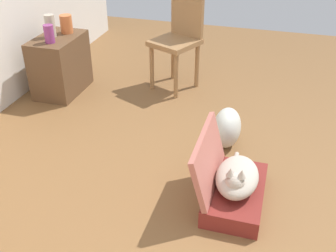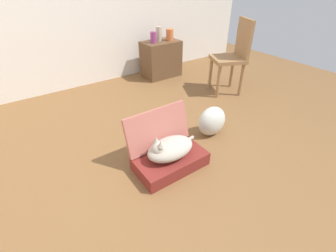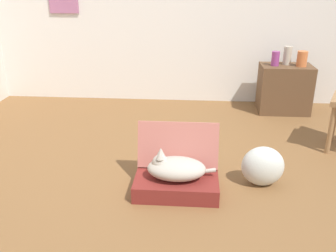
% 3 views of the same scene
% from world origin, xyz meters
% --- Properties ---
extents(ground_plane, '(7.68, 7.68, 0.00)m').
position_xyz_m(ground_plane, '(0.00, 0.00, 0.00)').
color(ground_plane, brown).
rests_on(ground_plane, ground).
extents(suitcase_base, '(0.64, 0.37, 0.13)m').
position_xyz_m(suitcase_base, '(0.06, -0.09, 0.06)').
color(suitcase_base, maroon).
rests_on(suitcase_base, ground).
extents(suitcase_lid, '(0.64, 0.13, 0.36)m').
position_xyz_m(suitcase_lid, '(0.06, 0.11, 0.31)').
color(suitcase_lid, '#B26356').
rests_on(suitcase_lid, suitcase_base).
extents(cat, '(0.52, 0.28, 0.23)m').
position_xyz_m(cat, '(0.04, -0.09, 0.21)').
color(cat, '#B2A899').
rests_on(cat, suitcase_base).
extents(plastic_bag_white, '(0.33, 0.22, 0.33)m').
position_xyz_m(plastic_bag_white, '(0.72, 0.08, 0.16)').
color(plastic_bag_white, silver).
rests_on(plastic_bag_white, ground).
extents(side_table, '(0.60, 0.39, 0.57)m').
position_xyz_m(side_table, '(1.25, 1.85, 0.29)').
color(side_table, brown).
rests_on(side_table, ground).
extents(vase_tall, '(0.09, 0.09, 0.17)m').
position_xyz_m(vase_tall, '(1.10, 1.83, 0.66)').
color(vase_tall, '#8C387A').
rests_on(vase_tall, side_table).
extents(vase_short, '(0.12, 0.12, 0.18)m').
position_xyz_m(vase_short, '(1.40, 1.81, 0.66)').
color(vase_short, '#CC6B38').
rests_on(vase_short, side_table).
extents(vase_round, '(0.09, 0.09, 0.21)m').
position_xyz_m(vase_round, '(1.25, 1.90, 0.68)').
color(vase_round, '#B7AD99').
rests_on(vase_round, side_table).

